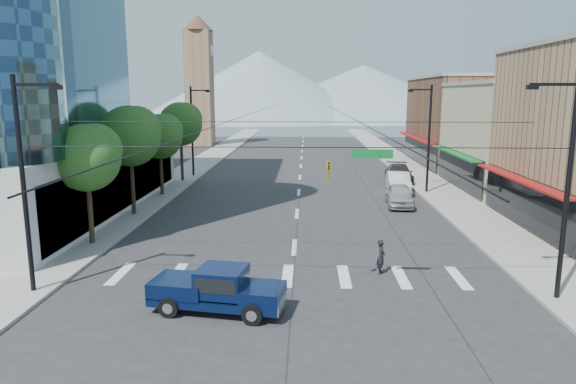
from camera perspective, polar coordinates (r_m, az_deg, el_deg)
name	(u,v)px	position (r m, az deg, el deg)	size (l,w,h in m)	color
ground	(291,288)	(22.55, 0.34, -10.61)	(160.00, 160.00, 0.00)	#28282B
sidewalk_left	(202,163)	(62.80, -9.57, 3.21)	(4.00, 120.00, 0.15)	gray
sidewalk_right	(402,164)	(62.57, 12.54, 3.07)	(4.00, 120.00, 0.15)	gray
shop_mid	(531,138)	(49.12, 25.41, 5.42)	(12.00, 14.00, 9.00)	tan
shop_far	(473,122)	(64.07, 19.83, 7.29)	(12.00, 18.00, 10.00)	brown
clock_tower	(199,79)	(84.76, -9.82, 12.30)	(4.80, 4.80, 20.40)	#8C6B4C
mountain_left	(259,86)	(171.71, -3.23, 11.73)	(80.00, 80.00, 22.00)	gray
mountain_right	(363,92)	(182.01, 8.32, 10.96)	(90.00, 90.00, 18.00)	gray
tree_near	(89,155)	(29.67, -21.21, 3.81)	(3.65, 3.64, 6.71)	black
tree_midnear	(132,134)	(36.12, -16.93, 6.16)	(4.09, 4.09, 7.52)	black
tree_midfar	(162,135)	(42.83, -13.87, 6.16)	(3.65, 3.64, 6.71)	black
tree_far	(182,123)	(49.55, -11.70, 7.54)	(4.09, 4.09, 7.52)	black
signal_rig	(295,186)	(20.30, 0.81, 0.62)	(21.80, 0.20, 9.00)	black
lamp_pole_nw	(193,128)	(52.32, -10.49, 7.03)	(2.00, 0.25, 9.00)	black
lamp_pole_ne	(428,135)	(44.26, 15.26, 6.17)	(2.00, 0.25, 9.00)	black
pickup_truck	(217,289)	(20.16, -7.90, -10.59)	(5.42, 2.67, 1.76)	#071439
pedestrian	(381,257)	(24.38, 10.30, -7.09)	(0.60, 0.39, 1.63)	black
parked_car_near	(399,195)	(39.17, 12.28, -0.36)	(1.91, 4.75, 1.62)	#B8B8BD
parked_car_mid	(398,182)	(44.56, 12.16, 1.05)	(1.82, 5.21, 1.72)	silver
parked_car_far	(399,174)	(49.67, 12.22, 2.02)	(2.36, 5.82, 1.69)	#2A2A2C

